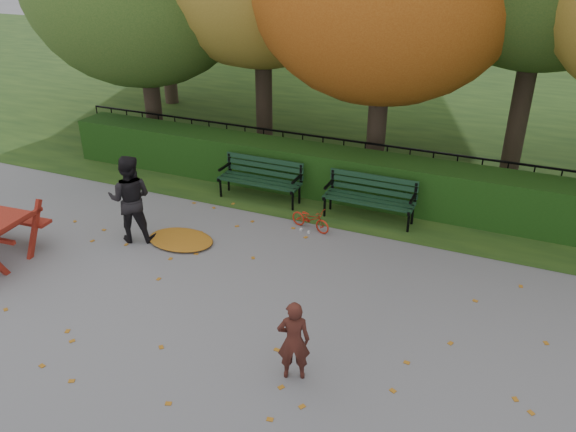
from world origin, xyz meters
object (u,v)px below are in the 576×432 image
at_px(bench_left, 261,176).
at_px(bicycle, 310,219).
at_px(bench_right, 370,195).
at_px(child, 294,341).
at_px(adult, 130,199).

xyz_separation_m(bench_left, bicycle, (1.49, -0.92, -0.29)).
bearing_deg(bicycle, bench_left, 72.90).
height_order(bench_right, child, child).
bearing_deg(adult, bicycle, -173.27).
xyz_separation_m(bench_left, bench_right, (2.40, 0.00, 0.00)).
xyz_separation_m(bench_left, child, (2.77, -4.78, 0.05)).
bearing_deg(bench_left, adult, -118.25).
xyz_separation_m(adult, bicycle, (2.88, 1.66, -0.60)).
bearing_deg(bench_left, bicycle, -31.58).
height_order(bench_right, adult, adult).
bearing_deg(bench_right, bicycle, -134.69).
relative_size(bench_right, bicycle, 2.08).
bearing_deg(child, adult, -50.29).
height_order(adult, bicycle, adult).
distance_m(bench_left, bench_right, 2.40).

